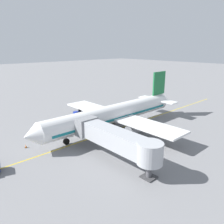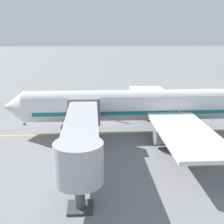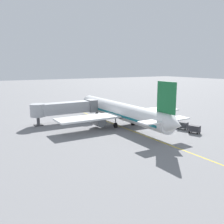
% 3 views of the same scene
% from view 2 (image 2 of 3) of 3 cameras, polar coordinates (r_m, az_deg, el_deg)
% --- Properties ---
extents(ground_plane, '(400.00, 400.00, 0.00)m').
position_cam_2_polar(ground_plane, '(36.90, 10.59, -3.84)').
color(ground_plane, slate).
extents(gate_lead_in_line, '(0.24, 80.00, 0.01)m').
position_cam_2_polar(gate_lead_in_line, '(36.90, 10.59, -3.83)').
color(gate_lead_in_line, gold).
rests_on(gate_lead_in_line, ground).
extents(parked_airliner, '(30.01, 37.21, 10.63)m').
position_cam_2_polar(parked_airliner, '(36.45, 9.17, 1.22)').
color(parked_airliner, white).
rests_on(parked_airliner, ground).
extents(jet_bridge, '(15.98, 3.50, 4.98)m').
position_cam_2_polar(jet_bridge, '(26.15, -5.78, -3.78)').
color(jet_bridge, '#A8AAAF').
rests_on(jet_bridge, ground).
extents(baggage_tug_lead, '(1.79, 2.71, 1.62)m').
position_cam_2_polar(baggage_tug_lead, '(48.44, 5.02, 1.91)').
color(baggage_tug_lead, '#1E339E').
rests_on(baggage_tug_lead, ground).
extents(baggage_tug_trailing, '(1.93, 2.75, 1.62)m').
position_cam_2_polar(baggage_tug_trailing, '(42.73, 9.83, -0.12)').
color(baggage_tug_trailing, slate).
rests_on(baggage_tug_trailing, ground).
extents(baggage_tug_spare, '(1.95, 2.75, 1.62)m').
position_cam_2_polar(baggage_tug_spare, '(42.79, 3.61, 0.10)').
color(baggage_tug_spare, navy).
rests_on(baggage_tug_spare, ground).
extents(baggage_cart_front, '(1.93, 2.97, 1.58)m').
position_cam_2_polar(baggage_cart_front, '(47.54, 15.38, 1.43)').
color(baggage_cart_front, '#4C4C51').
rests_on(baggage_cart_front, ground).
extents(baggage_cart_second_in_train, '(1.93, 2.97, 1.58)m').
position_cam_2_polar(baggage_cart_second_in_train, '(48.56, 18.44, 1.48)').
color(baggage_cart_second_in_train, '#4C4C51').
rests_on(baggage_cart_second_in_train, ground).
extents(ground_crew_wing_walker, '(0.31, 0.73, 1.69)m').
position_cam_2_polar(ground_crew_wing_walker, '(48.00, 9.53, 1.92)').
color(ground_crew_wing_walker, '#232328').
rests_on(ground_crew_wing_walker, ground).
extents(ground_crew_loader, '(0.31, 0.73, 1.69)m').
position_cam_2_polar(ground_crew_loader, '(40.32, 1.04, -0.48)').
color(ground_crew_loader, '#232328').
rests_on(ground_crew_loader, ground).
extents(ground_crew_marshaller, '(0.43, 0.68, 1.69)m').
position_cam_2_polar(ground_crew_marshaller, '(39.56, -6.75, -0.91)').
color(ground_crew_marshaller, '#232328').
rests_on(ground_crew_marshaller, ground).
extents(safety_cone_nose_left, '(0.36, 0.36, 0.59)m').
position_cam_2_polar(safety_cone_nose_left, '(42.81, -4.96, -0.50)').
color(safety_cone_nose_left, black).
rests_on(safety_cone_nose_left, ground).
extents(safety_cone_nose_right, '(0.36, 0.36, 0.59)m').
position_cam_2_polar(safety_cone_nose_right, '(40.76, -16.53, -1.93)').
color(safety_cone_nose_right, black).
rests_on(safety_cone_nose_right, ground).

